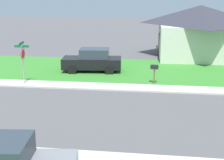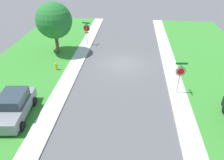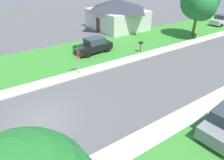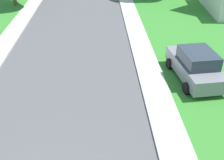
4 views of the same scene
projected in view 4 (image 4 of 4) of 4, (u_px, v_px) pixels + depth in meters
sidewalk_east at (143, 53)px, 17.91m from camera, size 1.40×56.00×0.10m
lawn_east at (215, 52)px, 18.10m from camera, size 8.00×56.00×0.08m
car_grey_far_down_street at (195, 66)px, 14.71m from camera, size 2.36×4.46×1.76m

